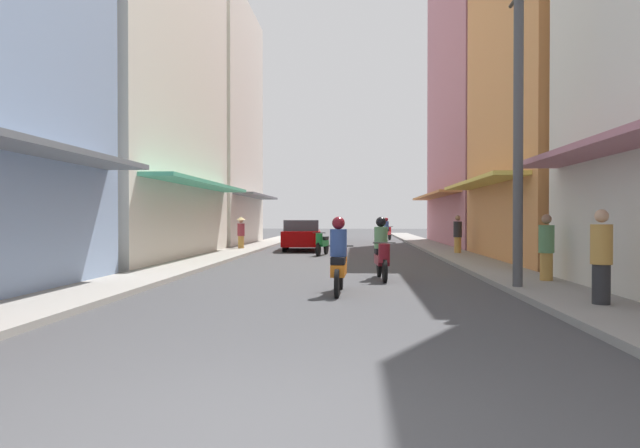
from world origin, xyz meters
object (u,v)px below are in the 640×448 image
Objects in this scene: motorbike_green at (322,243)px; utility_pole at (518,126)px; motorbike_red at (387,230)px; pedestrian_foreground at (458,236)px; pedestrian_midway at (546,250)px; motorbike_orange at (339,259)px; pedestrian_far at (601,260)px; motorbike_maroon at (382,252)px; pedestrian_crossing at (241,232)px; motorbike_white at (338,233)px; parked_car at (302,235)px.

utility_pole is at bearing -65.37° from motorbike_green.
motorbike_green is at bearing -103.34° from motorbike_red.
pedestrian_foreground is 9.52m from pedestrian_midway.
pedestrian_far is at bearing -21.74° from motorbike_orange.
pedestrian_crossing reaches higher than motorbike_maroon.
pedestrian_midway reaches higher than motorbike_white.
pedestrian_midway reaches higher than parked_car.
motorbike_white is at bearing 89.46° from motorbike_green.
pedestrian_foreground is (5.56, 0.23, 0.33)m from motorbike_green.
motorbike_orange is 1.12× the size of pedestrian_crossing.
motorbike_orange is 14.41m from parked_car.
pedestrian_foreground reaches higher than pedestrian_midway.
pedestrian_crossing is (-2.82, -0.51, 0.17)m from parked_car.
motorbike_orange is at bearing -112.02° from pedestrian_foreground.
motorbike_orange is (-0.99, -2.52, 0.00)m from motorbike_maroon.
motorbike_red is at bearing 92.90° from utility_pole.
pedestrian_midway is (5.63, -23.70, 0.31)m from motorbike_white.
utility_pole reaches higher than parked_car.
pedestrian_foreground is 1.03× the size of pedestrian_crossing.
pedestrian_foreground is 0.24× the size of utility_pole.
pedestrian_foreground reaches higher than motorbike_orange.
utility_pole is at bearing -87.10° from motorbike_red.
parked_car is (-2.27, 14.23, 0.04)m from motorbike_orange.
pedestrian_foreground is (5.42, -14.18, 0.33)m from motorbike_white.
pedestrian_crossing is (-9.59, 2.62, 0.08)m from pedestrian_foreground.
motorbike_orange is at bearing -87.88° from motorbike_white.
motorbike_maroon is 1.01× the size of motorbike_green.
pedestrian_far is at bearing -66.54° from motorbike_green.
parked_car is 7.45m from pedestrian_foreground.
motorbike_maroon is at bearing 142.55° from utility_pole.
pedestrian_far is at bearing -85.88° from motorbike_red.
pedestrian_midway is (3.71, -0.94, 0.11)m from motorbike_maroon.
pedestrian_foreground is at bearing 89.66° from pedestrian_far.
pedestrian_foreground reaches higher than motorbike_red.
motorbike_red is at bearing 6.60° from motorbike_white.
motorbike_red is 12.37m from parked_car.
pedestrian_far is 0.25× the size of utility_pole.
pedestrian_crossing is at bearing 128.90° from pedestrian_midway.
motorbike_green is at bearing 121.83° from pedestrian_midway.
pedestrian_far reaches higher than pedestrian_midway.
pedestrian_midway is at bearing -61.14° from parked_car.
motorbike_white is 1.04× the size of motorbike_red.
pedestrian_foreground reaches higher than pedestrian_crossing.
motorbike_white is 1.00× the size of motorbike_green.
utility_pole reaches higher than motorbike_red.
utility_pole reaches higher than motorbike_orange.
motorbike_maroon is 23.19m from motorbike_red.
parked_car is at bearing 118.86° from pedestrian_midway.
utility_pole is (4.79, -10.44, 2.96)m from motorbike_green.
motorbike_orange is 0.43× the size of parked_car.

